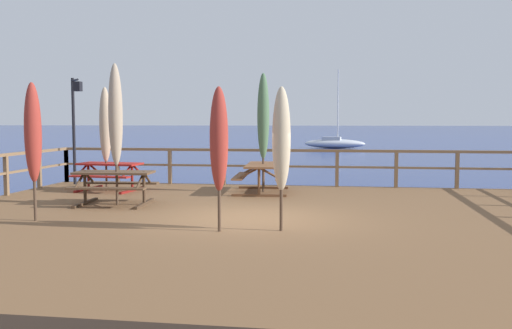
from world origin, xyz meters
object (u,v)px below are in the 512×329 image
Objects in this scene: patio_umbrella_tall_front at (263,117)px; lamp_post_hooked at (75,114)px; picnic_table_mid_right at (110,171)px; picnic_table_mid_left at (261,172)px; patio_umbrella_tall_mid_left at (281,140)px; patio_umbrella_short_back at (33,133)px; patio_umbrella_tall_back_right at (219,140)px; picnic_table_back_right at (114,181)px; patio_umbrella_tall_back_left at (116,115)px; sailboat_distant at (334,143)px; patio_umbrella_short_front at (105,125)px.

patio_umbrella_tall_front is 5.84m from lamp_post_hooked.
picnic_table_mid_left is at bearing 2.93° from picnic_table_mid_right.
picnic_table_mid_right is 0.72× the size of patio_umbrella_tall_mid_left.
patio_umbrella_short_back reaches higher than patio_umbrella_tall_back_right.
patio_umbrella_tall_back_right is at bearing -41.57° from picnic_table_back_right.
patio_umbrella_tall_back_left reaches higher than patio_umbrella_tall_mid_left.
sailboat_distant reaches higher than patio_umbrella_tall_front.
picnic_table_mid_right is (-4.18, -0.21, -0.01)m from picnic_table_mid_left.
patio_umbrella_short_back is at bearing -107.14° from picnic_table_back_right.
picnic_table_mid_left is 0.80× the size of patio_umbrella_short_back.
lamp_post_hooked is at bearing 143.39° from picnic_table_mid_right.
picnic_table_back_right is 0.24× the size of sailboat_distant.
picnic_table_mid_right is 2.48m from lamp_post_hooked.
picnic_table_mid_left is at bearing 101.72° from patio_umbrella_tall_mid_left.
patio_umbrella_tall_back_right is (3.73, -0.50, -0.09)m from patio_umbrella_short_back.
patio_umbrella_tall_back_left is 0.42× the size of sailboat_distant.
picnic_table_mid_right is at bearing 116.28° from patio_umbrella_tall_back_left.
sailboat_distant reaches higher than picnic_table_mid_left.
patio_umbrella_tall_mid_left is (1.07, -5.14, 1.04)m from picnic_table_mid_left.
patio_umbrella_short_back is at bearing -127.32° from patio_umbrella_tall_front.
picnic_table_mid_left is 0.84× the size of patio_umbrella_tall_mid_left.
patio_umbrella_short_back is at bearing -83.30° from patio_umbrella_short_front.
patio_umbrella_tall_back_right is (2.97, -2.68, -0.45)m from patio_umbrella_tall_back_left.
patio_umbrella_short_front is 1.94m from lamp_post_hooked.
patio_umbrella_tall_back_right is at bearing -49.93° from patio_umbrella_short_front.
sailboat_distant reaches higher than patio_umbrella_tall_back_right.
patio_umbrella_tall_front is at bearing 60.16° from picnic_table_mid_left.
patio_umbrella_tall_front is 5.45m from patio_umbrella_tall_back_right.
patio_umbrella_tall_front is 5.33m from patio_umbrella_tall_mid_left.
patio_umbrella_short_back is at bearing -96.60° from sailboat_distant.
patio_umbrella_tall_back_right is at bearing -89.91° from picnic_table_mid_left.
picnic_table_back_right is at bearing -138.50° from patio_umbrella_tall_front.
sailboat_distant is at bearing 81.95° from patio_umbrella_short_front.
patio_umbrella_tall_front is 41.07m from sailboat_distant.
lamp_post_hooked is (-5.74, 6.29, 0.51)m from patio_umbrella_tall_back_right.
picnic_table_mid_left is 41.08m from sailboat_distant.
patio_umbrella_short_back is (-0.75, -2.18, -0.36)m from patio_umbrella_tall_back_left.
patio_umbrella_tall_back_right is (4.27, -5.07, -0.21)m from patio_umbrella_short_front.
patio_umbrella_short_front reaches higher than patio_umbrella_tall_mid_left.
picnic_table_mid_right is 0.69× the size of patio_umbrella_short_back.
picnic_table_mid_right is 0.57× the size of patio_umbrella_tall_back_left.
patio_umbrella_tall_front is (3.08, 2.73, 1.48)m from picnic_table_back_right.
patio_umbrella_tall_front is at bearing 4.74° from patio_umbrella_short_front.
patio_umbrella_tall_mid_left is (4.11, -2.49, 1.05)m from picnic_table_back_right.
lamp_post_hooked reaches higher than patio_umbrella_tall_front.
patio_umbrella_tall_back_right is (-0.03, -5.43, -0.43)m from patio_umbrella_tall_front.
patio_umbrella_tall_front is at bearing 89.66° from patio_umbrella_tall_back_right.
picnic_table_mid_left is 5.35m from patio_umbrella_tall_mid_left.
picnic_table_mid_left is at bearing 42.10° from patio_umbrella_tall_back_left.
picnic_table_back_right is 0.58× the size of patio_umbrella_tall_front.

